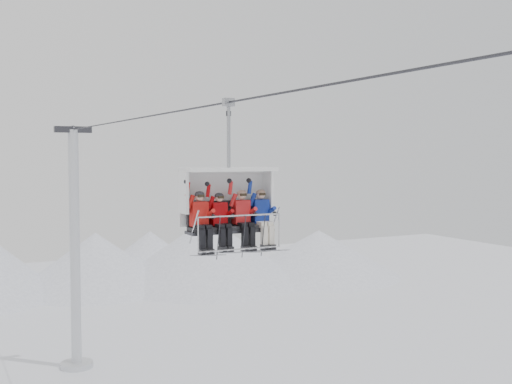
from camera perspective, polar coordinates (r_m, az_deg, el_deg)
name	(u,v)px	position (r m, az deg, el deg)	size (l,w,h in m)	color
ridgeline	(6,265)	(57.06, -21.32, -6.07)	(72.00, 21.00, 7.00)	white
lift_tower_right	(75,265)	(37.22, -15.77, -6.29)	(2.00, 1.80, 13.48)	silver
haul_cable	(256,97)	(15.81, 0.00, 8.41)	(0.06, 0.06, 50.00)	#303035
chairlift_carrier	(227,199)	(17.34, -2.62, -0.61)	(2.55, 1.17, 3.98)	black
skier_far_left	(201,219)	(16.75, -4.94, -2.38)	(0.44, 1.69, 1.72)	red
skier_center_left	(220,219)	(16.97, -3.18, -2.39)	(0.41, 1.69, 1.64)	#A6060A
skier_center_right	(243,217)	(17.25, -1.18, -2.21)	(0.44, 1.69, 1.72)	red
skier_far_right	(262,216)	(17.51, 0.53, -2.12)	(0.44, 1.69, 1.72)	navy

